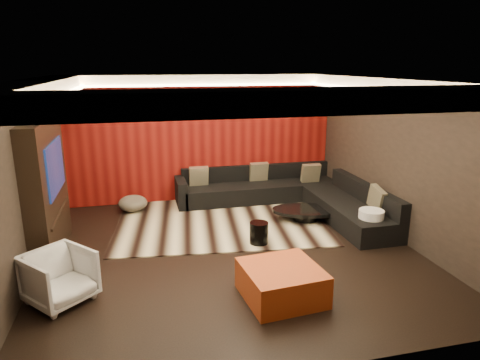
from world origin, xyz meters
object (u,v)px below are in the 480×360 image
object	(u,v)px
drum_stool	(259,233)
armchair	(59,277)
sectional_sofa	(291,196)
white_side_table	(370,225)
orange_ottoman	(281,282)
coffee_table	(306,214)

from	to	relation	value
drum_stool	armchair	xyz separation A→B (m)	(-3.03, -1.17, 0.14)
armchair	sectional_sofa	xyz separation A→B (m)	(4.23, 2.87, -0.09)
drum_stool	sectional_sofa	world-z (taller)	sectional_sofa
white_side_table	orange_ottoman	bearing A→B (deg)	-145.57
orange_ottoman	armchair	xyz separation A→B (m)	(-2.84, 0.58, 0.13)
orange_ottoman	sectional_sofa	world-z (taller)	sectional_sofa
coffee_table	orange_ottoman	distance (m)	3.01
drum_stool	white_side_table	world-z (taller)	white_side_table
sectional_sofa	drum_stool	bearing A→B (deg)	-125.36
orange_ottoman	sectional_sofa	xyz separation A→B (m)	(1.40, 3.45, 0.05)
coffee_table	sectional_sofa	world-z (taller)	sectional_sofa
drum_stool	orange_ottoman	bearing A→B (deg)	-96.30
orange_ottoman	drum_stool	bearing A→B (deg)	83.70
drum_stool	orange_ottoman	distance (m)	1.76
orange_ottoman	armchair	world-z (taller)	armchair
white_side_table	orange_ottoman	size ratio (longest dim) A/B	0.56
coffee_table	armchair	bearing A→B (deg)	-154.13
coffee_table	orange_ottoman	world-z (taller)	orange_ottoman
white_side_table	armchair	xyz separation A→B (m)	(-5.00, -0.90, 0.07)
drum_stool	armchair	world-z (taller)	armchair
coffee_table	drum_stool	size ratio (longest dim) A/B	3.52
drum_stool	sectional_sofa	size ratio (longest dim) A/B	0.10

